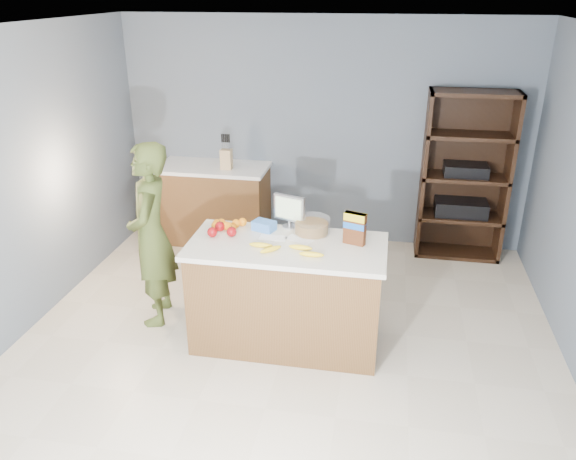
% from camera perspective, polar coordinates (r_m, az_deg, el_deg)
% --- Properties ---
extents(floor, '(4.50, 5.00, 0.02)m').
position_cam_1_polar(floor, '(4.61, -0.80, -13.22)').
color(floor, beige).
rests_on(floor, ground).
extents(walls, '(4.52, 5.02, 2.51)m').
position_cam_1_polar(walls, '(3.85, -0.94, 6.85)').
color(walls, slate).
rests_on(walls, ground).
extents(counter_peninsula, '(1.56, 0.76, 0.90)m').
position_cam_1_polar(counter_peninsula, '(4.63, -0.11, -6.90)').
color(counter_peninsula, brown).
rests_on(counter_peninsula, ground).
extents(back_cabinet, '(1.24, 0.62, 0.90)m').
position_cam_1_polar(back_cabinet, '(6.55, -7.45, 2.73)').
color(back_cabinet, brown).
rests_on(back_cabinet, ground).
extents(shelving_unit, '(0.90, 0.40, 1.80)m').
position_cam_1_polar(shelving_unit, '(6.32, 17.42, 5.00)').
color(shelving_unit, black).
rests_on(shelving_unit, ground).
extents(person, '(0.51, 0.66, 1.62)m').
position_cam_1_polar(person, '(4.92, -13.72, -0.53)').
color(person, '#435020').
rests_on(person, ground).
extents(knife_block, '(0.12, 0.10, 0.31)m').
position_cam_1_polar(knife_block, '(6.25, -6.28, 7.24)').
color(knife_block, tan).
rests_on(knife_block, back_cabinet).
extents(envelopes, '(0.44, 0.19, 0.00)m').
position_cam_1_polar(envelopes, '(4.49, -0.18, -0.88)').
color(envelopes, white).
rests_on(envelopes, counter_peninsula).
extents(bananas, '(0.60, 0.18, 0.04)m').
position_cam_1_polar(bananas, '(4.27, -0.24, -1.94)').
color(bananas, yellow).
rests_on(bananas, counter_peninsula).
extents(apples, '(0.23, 0.21, 0.08)m').
position_cam_1_polar(apples, '(4.58, -6.80, -0.01)').
color(apples, maroon).
rests_on(apples, counter_peninsula).
extents(oranges, '(0.28, 0.21, 0.07)m').
position_cam_1_polar(oranges, '(4.69, -6.16, 0.54)').
color(oranges, orange).
rests_on(oranges, counter_peninsula).
extents(blue_carton, '(0.21, 0.17, 0.08)m').
position_cam_1_polar(blue_carton, '(4.64, -2.45, 0.44)').
color(blue_carton, blue).
rests_on(blue_carton, counter_peninsula).
extents(salad_bowl, '(0.30, 0.30, 0.13)m').
position_cam_1_polar(salad_bowl, '(4.58, 2.42, 0.37)').
color(salad_bowl, '#267219').
rests_on(salad_bowl, counter_peninsula).
extents(tv, '(0.28, 0.12, 0.28)m').
position_cam_1_polar(tv, '(4.65, 0.13, 2.09)').
color(tv, silver).
rests_on(tv, counter_peninsula).
extents(cereal_box, '(0.18, 0.11, 0.26)m').
position_cam_1_polar(cereal_box, '(4.38, 6.82, 0.38)').
color(cereal_box, '#592B14').
rests_on(cereal_box, counter_peninsula).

